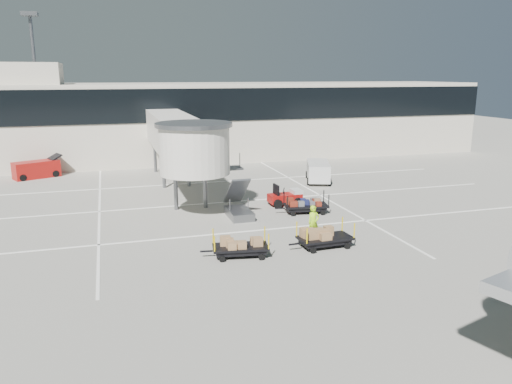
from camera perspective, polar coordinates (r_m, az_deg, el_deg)
ground at (r=27.88m, az=3.51°, el=-5.41°), size 140.00×140.00×0.00m
lane_markings at (r=36.25m, az=-2.57°, el=-0.96°), size 40.00×30.00×0.02m
terminal at (r=55.61m, az=-7.57°, el=8.21°), size 64.00×12.11×15.20m
jet_bridge at (r=37.67m, az=-8.65°, el=6.07°), size 5.70×20.40×6.03m
baggage_tug at (r=34.91m, az=3.41°, el=-0.61°), size 2.37×1.57×1.52m
suitcase_cart at (r=33.01m, az=5.81°, el=-1.54°), size 3.56×1.86×1.37m
box_cart_near at (r=26.66m, az=8.02°, el=-5.14°), size 3.52×1.55×1.37m
box_cart_far at (r=25.08m, az=-1.96°, el=-6.29°), size 3.48×1.79×1.34m
ground_worker at (r=27.78m, az=6.59°, el=-3.47°), size 0.76×0.55×1.92m
minivan at (r=42.86m, az=7.10°, el=2.53°), size 3.17×4.71×1.66m
belt_loader at (r=48.15m, az=-23.77°, el=2.38°), size 4.29×3.02×1.95m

